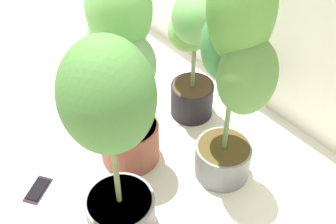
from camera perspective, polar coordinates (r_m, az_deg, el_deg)
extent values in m
plane|color=silver|center=(2.06, -7.66, -6.74)|extent=(8.00, 8.00, 0.00)
cylinder|color=slate|center=(1.98, 6.87, -5.94)|extent=(0.24, 0.24, 0.16)
cylinder|color=#463719|center=(1.92, 7.05, -4.49)|extent=(0.22, 0.22, 0.02)
cylinder|color=#5E7C45|center=(1.66, 8.15, 4.43)|extent=(0.02, 0.02, 0.75)
ellipsoid|color=#558B39|center=(1.51, 9.22, 12.91)|extent=(0.31, 0.30, 0.42)
ellipsoid|color=#468949|center=(1.66, 7.17, 8.34)|extent=(0.20, 0.18, 0.30)
ellipsoid|color=#527D39|center=(1.58, 9.92, 4.43)|extent=(0.27, 0.28, 0.32)
cylinder|color=gray|center=(1.81, -5.94, -12.42)|extent=(0.27, 0.27, 0.16)
cylinder|color=#48331A|center=(1.75, -6.11, -11.06)|extent=(0.25, 0.25, 0.02)
cylinder|color=olive|center=(1.52, -6.93, -4.39)|extent=(0.02, 0.02, 0.58)
ellipsoid|color=#406F31|center=(1.36, -7.70, 1.94)|extent=(0.38, 0.38, 0.40)
ellipsoid|color=#44793A|center=(1.52, -8.10, -0.60)|extent=(0.24, 0.25, 0.29)
cylinder|color=black|center=(2.24, 3.01, 1.63)|extent=(0.21, 0.21, 0.17)
cylinder|color=#44311F|center=(2.18, 3.08, 3.19)|extent=(0.19, 0.19, 0.02)
cylinder|color=#67784C|center=(2.05, 3.31, 7.94)|extent=(0.02, 0.02, 0.43)
ellipsoid|color=#619951|center=(1.96, 3.50, 11.83)|extent=(0.21, 0.22, 0.25)
ellipsoid|color=#5F9742|center=(2.07, 2.64, 10.09)|extent=(0.21, 0.21, 0.18)
cylinder|color=#97503D|center=(2.02, -4.84, -3.59)|extent=(0.26, 0.26, 0.20)
cylinder|color=#3A2B19|center=(1.95, -5.00, -1.71)|extent=(0.24, 0.24, 0.02)
cylinder|color=#5E774C|center=(1.74, -5.64, 5.98)|extent=(0.03, 0.03, 0.64)
ellipsoid|color=#6BB255|center=(1.60, -6.24, 12.91)|extent=(0.30, 0.29, 0.36)
ellipsoid|color=#6EAD57|center=(1.75, -6.51, 9.28)|extent=(0.28, 0.26, 0.28)
ellipsoid|color=#719F62|center=(1.65, -4.81, 5.85)|extent=(0.24, 0.25, 0.25)
ellipsoid|color=#7EAE4F|center=(1.75, -6.65, 3.45)|extent=(0.25, 0.25, 0.20)
cube|color=black|center=(2.03, -16.03, -9.37)|extent=(0.14, 0.16, 0.01)
cube|color=black|center=(2.03, -16.06, -9.28)|extent=(0.11, 0.13, 0.00)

